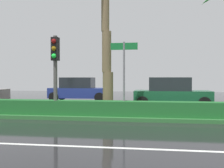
# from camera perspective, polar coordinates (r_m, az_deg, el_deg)

# --- Properties ---
(ground_plane) EXTENTS (90.00, 42.00, 0.10)m
(ground_plane) POSITION_cam_1_polar(r_m,az_deg,el_deg) (13.79, 11.28, -6.03)
(ground_plane) COLOR black
(near_lane_divider_stripe) EXTENTS (81.00, 0.14, 0.01)m
(near_lane_divider_stripe) POSITION_cam_1_polar(r_m,az_deg,el_deg) (6.90, 13.86, -12.96)
(near_lane_divider_stripe) COLOR white
(near_lane_divider_stripe) RESTS_ON ground_plane
(median_strip) EXTENTS (85.50, 4.00, 0.15)m
(median_strip) POSITION_cam_1_polar(r_m,az_deg,el_deg) (12.78, 11.48, -6.04)
(median_strip) COLOR #2D6B33
(median_strip) RESTS_ON ground_plane
(median_hedge) EXTENTS (76.50, 0.70, 0.60)m
(median_hedge) POSITION_cam_1_polar(r_m,az_deg,el_deg) (11.35, 11.82, -5.05)
(median_hedge) COLOR #1E6028
(median_hedge) RESTS_ON median_strip
(traffic_signal_median_left) EXTENTS (0.28, 0.43, 3.29)m
(traffic_signal_median_left) POSITION_cam_1_polar(r_m,az_deg,el_deg) (11.87, -11.48, 4.72)
(traffic_signal_median_left) COLOR #4C4C47
(traffic_signal_median_left) RESTS_ON median_strip
(street_name_sign) EXTENTS (1.10, 0.08, 3.00)m
(street_name_sign) POSITION_cam_1_polar(r_m,az_deg,el_deg) (11.38, 2.45, 3.20)
(street_name_sign) COLOR slate
(street_name_sign) RESTS_ON median_strip
(car_in_traffic_second) EXTENTS (4.30, 2.02, 1.72)m
(car_in_traffic_second) POSITION_cam_1_polar(r_m,az_deg,el_deg) (20.57, -6.73, -1.16)
(car_in_traffic_second) COLOR navy
(car_in_traffic_second) RESTS_ON ground_plane
(car_in_traffic_third) EXTENTS (4.30, 2.02, 1.72)m
(car_in_traffic_third) POSITION_cam_1_polar(r_m,az_deg,el_deg) (16.42, 11.96, -1.79)
(car_in_traffic_third) COLOR #195133
(car_in_traffic_third) RESTS_ON ground_plane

